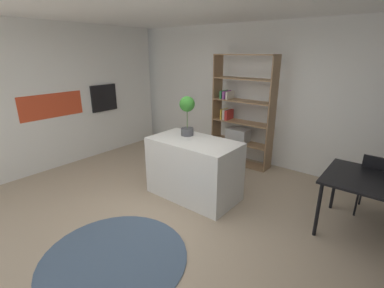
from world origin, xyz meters
TOP-DOWN VIEW (x-y plane):
  - ground_plane at (0.00, 0.00)m, footprint 9.97×9.97m
  - back_partition at (0.00, 2.65)m, footprint 7.24×0.06m
  - tall_cabinet_run_left at (-3.26, 0.00)m, footprint 0.61×4.82m
  - cabinet_niche_splashback at (-2.95, -0.10)m, footprint 0.01×1.18m
  - built_in_oven at (-2.93, 1.03)m, footprint 0.06×0.61m
  - kitchen_island at (-0.13, 0.65)m, footprint 1.37×0.76m
  - potted_plant_on_island at (-0.38, 0.80)m, footprint 0.24×0.24m
  - open_bookshelf at (-0.29, 2.32)m, footprint 1.22×0.33m
  - foreground_floor_rug at (0.07, -1.02)m, footprint 1.63×1.63m
  - dining_table at (2.18, 1.22)m, footprint 1.12×0.93m
  - dining_chair_far at (2.18, 1.70)m, footprint 0.44×0.44m

SIDE VIEW (x-z plane):
  - ground_plane at x=0.00m, z-range 0.00..0.00m
  - foreground_floor_rug at x=0.07m, z-range 0.00..0.01m
  - kitchen_island at x=-0.13m, z-range 0.00..0.92m
  - dining_chair_far at x=2.18m, z-range 0.08..1.00m
  - dining_table at x=2.18m, z-range 0.30..1.06m
  - open_bookshelf at x=-0.29m, z-range -0.12..2.03m
  - cabinet_niche_splashback at x=-2.95m, z-range 1.00..1.45m
  - built_in_oven at x=-2.93m, z-range 0.95..1.52m
  - potted_plant_on_island at x=-0.38m, z-range 1.00..1.62m
  - back_partition at x=0.00m, z-range 0.00..2.72m
  - tall_cabinet_run_left at x=-3.26m, z-range 0.00..2.72m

